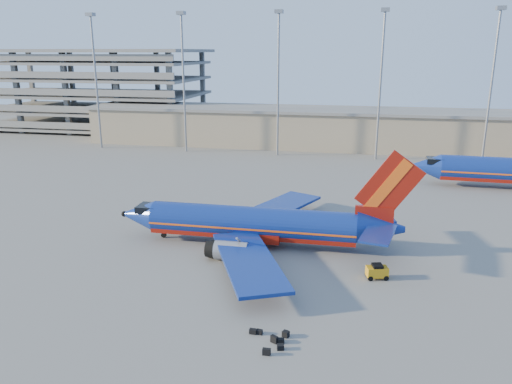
% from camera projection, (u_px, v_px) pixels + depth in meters
% --- Properties ---
extents(ground, '(220.00, 220.00, 0.00)m').
position_uv_depth(ground, '(256.00, 232.00, 59.82)').
color(ground, slate).
rests_on(ground, ground).
extents(terminal_building, '(122.00, 16.00, 8.50)m').
position_uv_depth(terminal_building, '(353.00, 128.00, 111.32)').
color(terminal_building, gray).
rests_on(terminal_building, ground).
extents(parking_garage, '(62.00, 32.00, 21.40)m').
position_uv_depth(parking_garage, '(92.00, 85.00, 138.54)').
color(parking_garage, slate).
rests_on(parking_garage, ground).
extents(light_mast_row, '(101.60, 1.60, 28.65)m').
position_uv_depth(light_mast_row, '(329.00, 69.00, 97.40)').
color(light_mast_row, gray).
rests_on(light_mast_row, ground).
extents(aircraft_main, '(33.43, 32.20, 11.33)m').
position_uv_depth(aircraft_main, '(259.00, 224.00, 55.23)').
color(aircraft_main, navy).
rests_on(aircraft_main, ground).
extents(baggage_tug, '(2.24, 1.68, 1.43)m').
position_uv_depth(baggage_tug, '(377.00, 271.00, 47.35)').
color(baggage_tug, orange).
rests_on(baggage_tug, ground).
extents(luggage_pile, '(3.11, 3.04, 0.55)m').
position_uv_depth(luggage_pile, '(272.00, 340.00, 37.06)').
color(luggage_pile, black).
rests_on(luggage_pile, ground).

